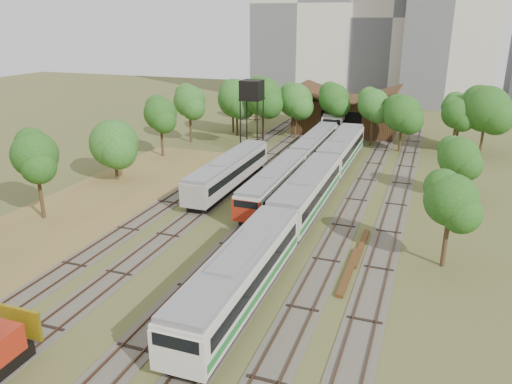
% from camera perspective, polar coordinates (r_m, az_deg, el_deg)
% --- Properties ---
extents(ground, '(240.00, 240.00, 0.00)m').
position_cam_1_polar(ground, '(32.69, -6.72, -14.04)').
color(ground, '#475123').
rests_on(ground, ground).
extents(dry_grass_patch, '(14.00, 60.00, 0.04)m').
position_cam_1_polar(dry_grass_patch, '(47.97, -21.99, -4.08)').
color(dry_grass_patch, brown).
rests_on(dry_grass_patch, ground).
extents(tracks, '(24.60, 80.00, 0.19)m').
position_cam_1_polar(tracks, '(54.05, 4.41, -0.07)').
color(tracks, '#4C473D').
rests_on(tracks, ground).
extents(railcar_red_set, '(2.72, 34.57, 3.36)m').
position_cam_1_polar(railcar_red_set, '(59.45, 4.80, 3.47)').
color(railcar_red_set, black).
rests_on(railcar_red_set, ground).
extents(railcar_green_set, '(3.13, 52.07, 3.87)m').
position_cam_1_polar(railcar_green_set, '(47.97, 5.85, -0.11)').
color(railcar_green_set, black).
rests_on(railcar_green_set, ground).
extents(railcar_rear, '(3.24, 16.07, 4.01)m').
position_cam_1_polar(railcar_rear, '(85.32, 9.71, 8.34)').
color(railcar_rear, black).
rests_on(railcar_rear, ground).
extents(old_grey_coach, '(2.80, 18.00, 3.45)m').
position_cam_1_polar(old_grey_coach, '(55.11, -3.11, 2.36)').
color(old_grey_coach, black).
rests_on(old_grey_coach, ground).
extents(water_tower, '(2.88, 2.88, 9.97)m').
position_cam_1_polar(water_tower, '(69.14, -0.48, 11.38)').
color(water_tower, black).
rests_on(water_tower, ground).
extents(rail_pile_near, '(0.52, 7.73, 0.26)m').
position_cam_1_polar(rail_pile_near, '(38.12, 10.60, -8.85)').
color(rail_pile_near, '#563518').
rests_on(rail_pile_near, ground).
extents(rail_pile_far, '(0.46, 7.29, 0.24)m').
position_cam_1_polar(rail_pile_far, '(41.90, 11.87, -6.26)').
color(rail_pile_far, '#563518').
rests_on(rail_pile_far, ground).
extents(maintenance_shed, '(16.45, 11.55, 7.58)m').
position_cam_1_polar(maintenance_shed, '(84.69, 10.37, 8.77)').
color(maintenance_shed, '#341D13').
rests_on(maintenance_shed, ground).
extents(tree_band_left, '(8.01, 74.61, 8.65)m').
position_cam_1_polar(tree_band_left, '(58.51, -15.48, 6.16)').
color(tree_band_left, '#382616').
rests_on(tree_band_left, ground).
extents(tree_band_far, '(42.26, 10.23, 9.55)m').
position_cam_1_polar(tree_band_far, '(75.61, 10.15, 9.95)').
color(tree_band_far, '#382616').
rests_on(tree_band_far, ground).
extents(tree_band_right, '(5.05, 40.22, 7.64)m').
position_cam_1_polar(tree_band_right, '(56.91, 21.93, 4.84)').
color(tree_band_right, '#382616').
rests_on(tree_band_right, ground).
extents(tower_left, '(22.00, 16.00, 42.00)m').
position_cam_1_polar(tower_left, '(123.17, 5.80, 20.61)').
color(tower_left, beige).
rests_on(tower_left, ground).
extents(tower_centre, '(20.00, 18.00, 36.00)m').
position_cam_1_polar(tower_centre, '(124.70, 15.80, 18.63)').
color(tower_centre, '#B2ACA1').
rests_on(tower_centre, ground).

